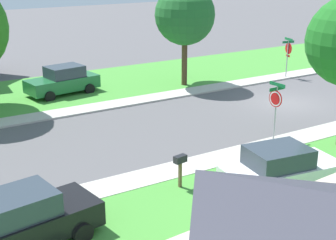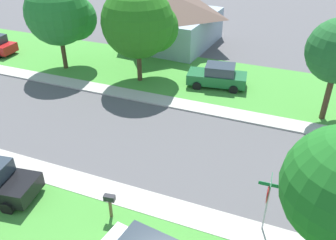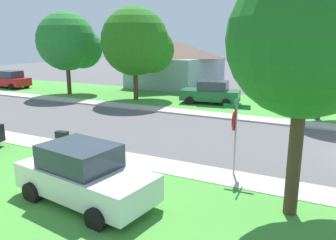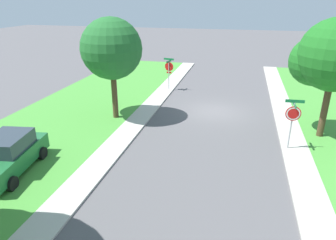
{
  "view_description": "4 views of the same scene",
  "coord_description": "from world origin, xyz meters",
  "px_view_note": "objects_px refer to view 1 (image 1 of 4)",
  "views": [
    {
      "loc": [
        -19.54,
        19.9,
        8.08
      ],
      "look_at": [
        -2.69,
        9.55,
        1.4
      ],
      "focal_mm": 52.27,
      "sensor_mm": 36.0,
      "label": 1
    },
    {
      "loc": [
        -15.42,
        4.71,
        11.77
      ],
      "look_at": [
        0.37,
        11.03,
        1.4
      ],
      "focal_mm": 38.0,
      "sensor_mm": 36.0,
      "label": 2
    },
    {
      "loc": [
        -15.23,
        1.99,
        4.68
      ],
      "look_at": [
        -2.93,
        8.17,
        1.4
      ],
      "focal_mm": 35.9,
      "sensor_mm": 36.0,
      "label": 3
    },
    {
      "loc": [
        -1.58,
        20.38,
        7.49
      ],
      "look_at": [
        2.0,
        5.7,
        1.4
      ],
      "focal_mm": 32.67,
      "sensor_mm": 36.0,
      "label": 4
    }
  ],
  "objects_px": {
    "stop_sign_far_corner": "(276,102)",
    "car_green_far_down_street": "(63,81)",
    "stop_sign_near_corner": "(288,51)",
    "mailbox": "(180,163)",
    "car_black_kerbside_mid": "(23,220)",
    "car_white_behind_trees": "(281,170)",
    "tree_sidewalk_far": "(185,17)"
  },
  "relations": [
    {
      "from": "stop_sign_near_corner",
      "to": "car_white_behind_trees",
      "type": "height_order",
      "value": "stop_sign_near_corner"
    },
    {
      "from": "stop_sign_near_corner",
      "to": "stop_sign_far_corner",
      "type": "relative_size",
      "value": 1.0
    },
    {
      "from": "car_black_kerbside_mid",
      "to": "stop_sign_far_corner",
      "type": "bearing_deg",
      "value": -78.08
    },
    {
      "from": "car_white_behind_trees",
      "to": "mailbox",
      "type": "xyz_separation_m",
      "value": [
        2.12,
        2.86,
        0.14
      ]
    },
    {
      "from": "stop_sign_near_corner",
      "to": "stop_sign_far_corner",
      "type": "height_order",
      "value": "same"
    },
    {
      "from": "stop_sign_far_corner",
      "to": "mailbox",
      "type": "relative_size",
      "value": 2.11
    },
    {
      "from": "car_green_far_down_street",
      "to": "tree_sidewalk_far",
      "type": "bearing_deg",
      "value": -103.73
    },
    {
      "from": "car_black_kerbside_mid",
      "to": "mailbox",
      "type": "relative_size",
      "value": 3.45
    },
    {
      "from": "stop_sign_near_corner",
      "to": "mailbox",
      "type": "bearing_deg",
      "value": 123.92
    },
    {
      "from": "car_green_far_down_street",
      "to": "car_white_behind_trees",
      "type": "height_order",
      "value": "same"
    },
    {
      "from": "car_black_kerbside_mid",
      "to": "car_green_far_down_street",
      "type": "bearing_deg",
      "value": -23.9
    },
    {
      "from": "tree_sidewalk_far",
      "to": "mailbox",
      "type": "bearing_deg",
      "value": 146.06
    },
    {
      "from": "car_black_kerbside_mid",
      "to": "tree_sidewalk_far",
      "type": "height_order",
      "value": "tree_sidewalk_far"
    },
    {
      "from": "stop_sign_near_corner",
      "to": "tree_sidewalk_far",
      "type": "xyz_separation_m",
      "value": [
        2.1,
        7.1,
        2.55
      ]
    },
    {
      "from": "mailbox",
      "to": "stop_sign_far_corner",
      "type": "bearing_deg",
      "value": -74.09
    },
    {
      "from": "mailbox",
      "to": "stop_sign_near_corner",
      "type": "bearing_deg",
      "value": -56.08
    },
    {
      "from": "stop_sign_far_corner",
      "to": "car_white_behind_trees",
      "type": "height_order",
      "value": "stop_sign_far_corner"
    },
    {
      "from": "stop_sign_far_corner",
      "to": "mailbox",
      "type": "height_order",
      "value": "stop_sign_far_corner"
    },
    {
      "from": "tree_sidewalk_far",
      "to": "stop_sign_near_corner",
      "type": "bearing_deg",
      "value": -106.46
    },
    {
      "from": "car_black_kerbside_mid",
      "to": "mailbox",
      "type": "height_order",
      "value": "car_black_kerbside_mid"
    },
    {
      "from": "tree_sidewalk_far",
      "to": "mailbox",
      "type": "distance_m",
      "value": 15.51
    },
    {
      "from": "stop_sign_far_corner",
      "to": "car_green_far_down_street",
      "type": "xyz_separation_m",
      "value": [
        12.64,
        5.33,
        -1.01
      ]
    },
    {
      "from": "car_green_far_down_street",
      "to": "car_black_kerbside_mid",
      "type": "relative_size",
      "value": 1.0
    },
    {
      "from": "stop_sign_far_corner",
      "to": "car_green_far_down_street",
      "type": "relative_size",
      "value": 0.61
    },
    {
      "from": "stop_sign_far_corner",
      "to": "car_black_kerbside_mid",
      "type": "height_order",
      "value": "stop_sign_far_corner"
    },
    {
      "from": "stop_sign_far_corner",
      "to": "stop_sign_near_corner",
      "type": "bearing_deg",
      "value": -47.11
    },
    {
      "from": "stop_sign_near_corner",
      "to": "car_black_kerbside_mid",
      "type": "bearing_deg",
      "value": 117.68
    },
    {
      "from": "stop_sign_near_corner",
      "to": "car_black_kerbside_mid",
      "type": "distance_m",
      "value": 24.2
    },
    {
      "from": "stop_sign_far_corner",
      "to": "car_black_kerbside_mid",
      "type": "distance_m",
      "value": 12.37
    },
    {
      "from": "stop_sign_near_corner",
      "to": "car_black_kerbside_mid",
      "type": "height_order",
      "value": "stop_sign_near_corner"
    },
    {
      "from": "car_green_far_down_street",
      "to": "mailbox",
      "type": "bearing_deg",
      "value": 176.58
    },
    {
      "from": "car_white_behind_trees",
      "to": "tree_sidewalk_far",
      "type": "distance_m",
      "value": 16.09
    }
  ]
}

